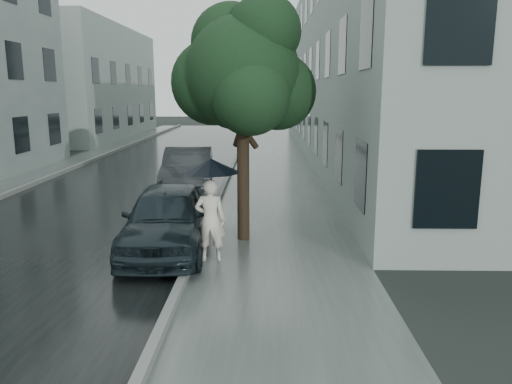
{
  "coord_description": "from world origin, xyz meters",
  "views": [
    {
      "loc": [
        -0.1,
        -7.7,
        3.41
      ],
      "look_at": [
        -0.29,
        2.65,
        1.3
      ],
      "focal_mm": 35.0,
      "sensor_mm": 36.0,
      "label": 1
    }
  ],
  "objects_px": {
    "lamp_post": "(238,95)",
    "pedestrian": "(210,220)",
    "car_far": "(188,169)",
    "street_tree": "(243,72)",
    "car_near": "(167,218)"
  },
  "relations": [
    {
      "from": "pedestrian",
      "to": "lamp_post",
      "type": "relative_size",
      "value": 0.29
    },
    {
      "from": "lamp_post",
      "to": "street_tree",
      "type": "bearing_deg",
      "value": -69.59
    },
    {
      "from": "street_tree",
      "to": "car_far",
      "type": "xyz_separation_m",
      "value": [
        -2.15,
        5.59,
        -3.06
      ]
    },
    {
      "from": "car_near",
      "to": "car_far",
      "type": "height_order",
      "value": "car_far"
    },
    {
      "from": "street_tree",
      "to": "lamp_post",
      "type": "distance_m",
      "value": 9.41
    },
    {
      "from": "street_tree",
      "to": "car_near",
      "type": "relative_size",
      "value": 1.29
    },
    {
      "from": "pedestrian",
      "to": "car_near",
      "type": "height_order",
      "value": "pedestrian"
    },
    {
      "from": "lamp_post",
      "to": "car_far",
      "type": "height_order",
      "value": "lamp_post"
    },
    {
      "from": "street_tree",
      "to": "car_far",
      "type": "bearing_deg",
      "value": 111.03
    },
    {
      "from": "car_near",
      "to": "car_far",
      "type": "relative_size",
      "value": 0.93
    },
    {
      "from": "street_tree",
      "to": "lamp_post",
      "type": "bearing_deg",
      "value": 93.66
    },
    {
      "from": "pedestrian",
      "to": "street_tree",
      "type": "bearing_deg",
      "value": -109.58
    },
    {
      "from": "street_tree",
      "to": "car_near",
      "type": "distance_m",
      "value": 3.61
    },
    {
      "from": "car_near",
      "to": "car_far",
      "type": "bearing_deg",
      "value": 92.12
    },
    {
      "from": "lamp_post",
      "to": "pedestrian",
      "type": "bearing_deg",
      "value": -73.25
    }
  ]
}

